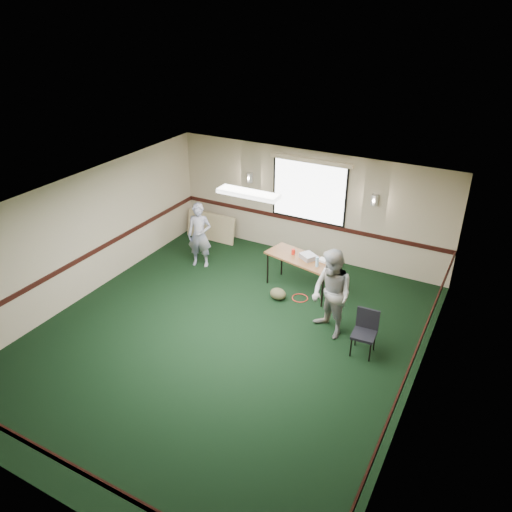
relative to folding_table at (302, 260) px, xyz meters
The scene contains 13 objects.
ground 2.53m from the folding_table, 103.55° to the right, with size 8.00×8.00×0.00m, color black.
room_shell 1.03m from the folding_table, 158.32° to the right, with size 8.00×8.02×8.00m.
folding_table is the anchor object (origin of this frame).
projector 0.18m from the folding_table, 10.40° to the left, with size 0.32×0.27×0.11m, color gray.
game_console 0.48m from the folding_table, ahead, with size 0.20×0.16×0.05m, color white.
red_cup 0.27m from the folding_table, 164.15° to the left, with size 0.08×0.08×0.12m, color red.
water_bottle 0.51m from the folding_table, 25.59° to the right, with size 0.07×0.07×0.22m, color #85BBDB.
duffel_bag 0.90m from the folding_table, 114.71° to the right, with size 0.37×0.28×0.26m, color #49462A.
cable_coil 0.83m from the folding_table, 67.30° to the right, with size 0.35×0.35×0.02m, color red.
folded_table 3.44m from the folding_table, 158.53° to the left, with size 1.43×0.06×0.74m, color tan.
conference_chair 2.39m from the folding_table, 36.78° to the right, with size 0.44×0.46×0.85m.
person_left 2.62m from the folding_table, behind, with size 0.58×0.38×1.60m, color #38437C.
person_right 1.67m from the folding_table, 46.81° to the right, with size 0.87×0.67×1.78m, color #6783A0.
Camera 1 is at (4.23, -6.54, 5.90)m, focal length 35.00 mm.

